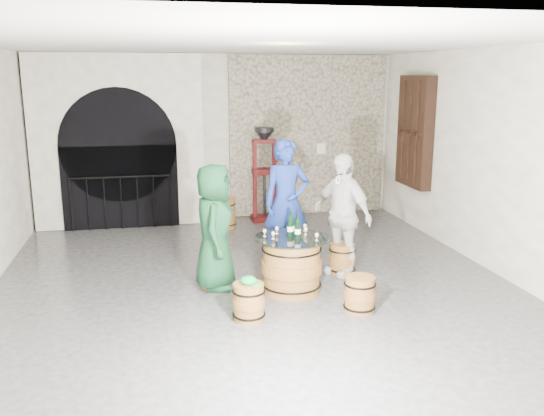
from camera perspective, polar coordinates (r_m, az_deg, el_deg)
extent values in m
plane|color=#2E2E30|center=(7.94, -1.70, -7.66)|extent=(8.00, 8.00, 0.00)
plane|color=silver|center=(11.45, -5.29, 6.96)|extent=(8.00, 0.00, 8.00)
plane|color=silver|center=(3.76, 8.96, -5.94)|extent=(8.00, 0.00, 8.00)
plane|color=silver|center=(8.83, 21.27, 4.30)|extent=(0.00, 8.00, 8.00)
plane|color=beige|center=(7.44, -1.87, 16.06)|extent=(8.00, 8.00, 0.00)
cube|color=tan|center=(11.73, 3.57, 7.13)|extent=(3.20, 0.12, 3.18)
cube|color=silver|center=(11.15, -14.95, 6.41)|extent=(3.10, 0.50, 3.18)
cube|color=black|center=(11.01, -14.76, 1.99)|extent=(2.10, 0.03, 1.55)
cylinder|color=black|center=(10.89, -15.00, 5.99)|extent=(2.10, 0.03, 2.10)
cylinder|color=black|center=(10.91, -14.84, 2.98)|extent=(1.79, 0.04, 0.04)
cylinder|color=black|center=(11.09, -19.30, 0.25)|extent=(0.02, 0.02, 0.98)
cylinder|color=black|center=(11.05, -17.77, 0.32)|extent=(0.02, 0.02, 0.98)
cylinder|color=black|center=(11.02, -16.24, 0.40)|extent=(0.02, 0.02, 0.98)
cylinder|color=black|center=(11.00, -14.69, 0.47)|extent=(0.02, 0.02, 0.98)
cylinder|color=black|center=(10.99, -13.15, 0.54)|extent=(0.02, 0.02, 0.98)
cylinder|color=black|center=(10.99, -11.60, 0.61)|extent=(0.02, 0.02, 0.98)
cylinder|color=black|center=(10.99, -10.05, 0.68)|extent=(0.02, 0.02, 0.98)
cube|color=black|center=(10.83, 13.99, 7.34)|extent=(0.20, 1.10, 2.00)
cube|color=black|center=(10.81, 13.75, 7.34)|extent=(0.06, 0.88, 1.76)
cube|color=black|center=(10.82, 13.89, 7.34)|extent=(0.22, 0.92, 0.06)
cube|color=black|center=(10.56, 14.57, 7.17)|extent=(0.22, 0.06, 1.80)
cube|color=black|center=(10.82, 13.89, 7.34)|extent=(0.22, 0.06, 1.80)
cube|color=black|center=(11.08, 13.25, 7.50)|extent=(0.22, 0.06, 1.80)
cylinder|color=#935D2A|center=(7.62, 1.95, -5.77)|extent=(0.75, 0.75, 0.71)
cylinder|color=#935D2A|center=(7.62, 1.95, -5.77)|extent=(0.80, 0.80, 0.16)
torus|color=black|center=(7.70, 1.93, -7.46)|extent=(0.80, 0.80, 0.02)
torus|color=black|center=(7.54, 1.96, -4.04)|extent=(0.80, 0.80, 0.02)
cylinder|color=#935D2A|center=(7.51, 1.97, -3.15)|extent=(0.76, 0.76, 0.02)
cylinder|color=black|center=(7.50, 1.97, -2.96)|extent=(0.97, 0.97, 0.01)
cylinder|color=#935D2A|center=(7.84, -5.72, -6.36)|extent=(0.35, 0.35, 0.42)
cylinder|color=#935D2A|center=(7.84, -5.72, -6.36)|extent=(0.38, 0.38, 0.09)
torus|color=black|center=(7.89, -5.69, -7.35)|extent=(0.39, 0.39, 0.02)
torus|color=black|center=(7.79, -5.74, -5.36)|extent=(0.39, 0.39, 0.02)
cylinder|color=#935D2A|center=(7.77, -5.75, -4.81)|extent=(0.36, 0.36, 0.02)
cylinder|color=#935D2A|center=(8.65, 1.47, -4.42)|extent=(0.35, 0.35, 0.42)
cylinder|color=#935D2A|center=(8.65, 1.47, -4.42)|extent=(0.38, 0.38, 0.09)
torus|color=black|center=(8.69, 1.46, -5.32)|extent=(0.39, 0.39, 0.02)
torus|color=black|center=(8.61, 1.47, -3.50)|extent=(0.39, 0.39, 0.02)
cylinder|color=#935D2A|center=(8.59, 1.47, -3.00)|extent=(0.36, 0.36, 0.02)
cylinder|color=#935D2A|center=(8.40, 6.96, -5.05)|extent=(0.35, 0.35, 0.42)
cylinder|color=#935D2A|center=(8.40, 6.96, -5.05)|extent=(0.38, 0.38, 0.09)
torus|color=black|center=(8.45, 6.94, -5.98)|extent=(0.39, 0.39, 0.02)
torus|color=black|center=(8.36, 6.99, -4.11)|extent=(0.39, 0.39, 0.02)
cylinder|color=#935D2A|center=(8.33, 7.00, -3.60)|extent=(0.36, 0.36, 0.02)
cylinder|color=#935D2A|center=(7.11, 8.68, -8.52)|extent=(0.35, 0.35, 0.42)
cylinder|color=#935D2A|center=(7.11, 8.68, -8.52)|extent=(0.38, 0.38, 0.09)
torus|color=black|center=(7.17, 8.64, -9.59)|extent=(0.39, 0.39, 0.02)
torus|color=black|center=(7.06, 8.72, -7.43)|extent=(0.39, 0.39, 0.02)
cylinder|color=#935D2A|center=(7.04, 8.74, -6.84)|extent=(0.36, 0.36, 0.02)
cylinder|color=#935D2A|center=(6.82, -2.31, -9.34)|extent=(0.35, 0.35, 0.42)
cylinder|color=#935D2A|center=(6.82, -2.31, -9.34)|extent=(0.38, 0.38, 0.09)
torus|color=black|center=(6.88, -2.30, -10.45)|extent=(0.39, 0.39, 0.02)
torus|color=black|center=(6.77, -2.32, -8.21)|extent=(0.39, 0.39, 0.02)
cylinder|color=#935D2A|center=(6.74, -2.32, -7.59)|extent=(0.36, 0.36, 0.02)
ellipsoid|color=#0D8F34|center=(6.72, -2.33, -7.18)|extent=(0.19, 0.19, 0.10)
cylinder|color=#0D8F34|center=(6.72, -1.60, -7.54)|extent=(0.12, 0.12, 0.01)
imported|color=#103A1F|center=(7.65, -5.72, -1.89)|extent=(0.68, 0.91, 1.69)
imported|color=navy|center=(8.58, 1.44, 0.53)|extent=(0.71, 0.47, 1.90)
imported|color=silver|center=(8.19, 6.93, -0.67)|extent=(0.88, 1.11, 1.76)
cylinder|color=black|center=(7.56, 1.93, -1.91)|extent=(0.07, 0.07, 0.22)
cylinder|color=white|center=(7.56, 1.93, -1.98)|extent=(0.08, 0.08, 0.06)
cone|color=black|center=(7.53, 1.94, -0.99)|extent=(0.07, 0.07, 0.05)
cylinder|color=black|center=(7.51, 1.94, -0.58)|extent=(0.03, 0.03, 0.07)
cylinder|color=black|center=(7.40, 2.56, -2.24)|extent=(0.07, 0.07, 0.22)
cylinder|color=white|center=(7.40, 2.56, -2.31)|extent=(0.08, 0.08, 0.06)
cone|color=black|center=(7.37, 2.57, -1.30)|extent=(0.07, 0.07, 0.05)
cylinder|color=black|center=(7.35, 2.57, -0.89)|extent=(0.03, 0.03, 0.07)
cylinder|color=black|center=(7.51, 1.81, -2.00)|extent=(0.07, 0.07, 0.22)
cylinder|color=white|center=(7.52, 1.81, -2.07)|extent=(0.08, 0.08, 0.06)
cone|color=black|center=(7.48, 1.82, -1.07)|extent=(0.07, 0.07, 0.05)
cylinder|color=black|center=(7.47, 1.82, -0.67)|extent=(0.03, 0.03, 0.07)
cylinder|color=#935D2A|center=(10.78, -4.70, -0.56)|extent=(0.39, 0.39, 0.55)
cylinder|color=#935D2A|center=(10.78, -4.70, -0.56)|extent=(0.42, 0.42, 0.12)
torus|color=black|center=(10.83, -4.68, -1.53)|extent=(0.43, 0.43, 0.02)
torus|color=black|center=(10.74, -4.72, 0.41)|extent=(0.43, 0.43, 0.02)
cylinder|color=#935D2A|center=(10.72, -4.73, 0.93)|extent=(0.40, 0.40, 0.02)
cube|color=#530D0E|center=(11.36, -0.73, -0.99)|extent=(0.52, 0.43, 0.10)
cube|color=#530D0E|center=(11.17, -0.74, 3.67)|extent=(0.47, 0.32, 0.12)
cube|color=#530D0E|center=(11.09, -0.75, 6.62)|extent=(0.46, 0.14, 0.07)
cylinder|color=black|center=(11.25, -0.74, 1.63)|extent=(0.05, 0.05, 0.96)
cylinder|color=black|center=(11.07, -0.76, 7.76)|extent=(0.37, 0.37, 0.09)
cone|color=black|center=(11.08, -0.75, 7.16)|extent=(0.37, 0.37, 0.19)
cube|color=#530D0E|center=(11.15, -1.70, 2.79)|extent=(0.07, 0.07, 1.54)
cube|color=#530D0E|center=(11.25, 0.21, 2.89)|extent=(0.07, 0.07, 1.54)
cylinder|color=#530D0E|center=(11.18, 0.74, 4.82)|extent=(0.41, 0.05, 0.30)
cube|color=silver|center=(11.75, 4.84, 5.90)|extent=(0.18, 0.10, 0.22)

